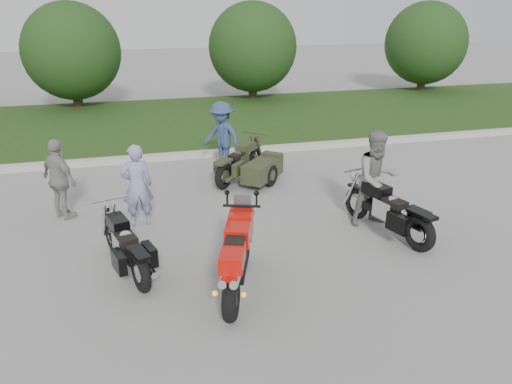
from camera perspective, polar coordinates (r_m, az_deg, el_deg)
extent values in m
plane|color=gray|center=(8.06, -3.66, -8.34)|extent=(80.00, 80.00, 0.00)
cube|color=#B8B6AD|center=(13.54, -8.78, 4.12)|extent=(60.00, 0.30, 0.15)
cube|color=#34531C|center=(17.54, -10.40, 7.86)|extent=(60.00, 8.00, 0.14)
cylinder|color=#3F2B1C|center=(20.75, -19.77, 10.48)|extent=(0.36, 0.36, 1.20)
sphere|color=#1C3613|center=(20.55, -20.33, 14.85)|extent=(3.60, 3.60, 3.60)
cylinder|color=#3F2B1C|center=(21.35, -0.38, 11.95)|extent=(0.36, 0.36, 1.20)
sphere|color=#1C3613|center=(21.16, -0.39, 16.23)|extent=(3.60, 3.60, 3.60)
cylinder|color=#3F2B1C|center=(24.60, 18.39, 12.11)|extent=(0.36, 0.36, 1.20)
sphere|color=#1C3613|center=(24.43, 18.83, 15.80)|extent=(3.60, 3.60, 3.60)
torus|color=black|center=(6.65, -2.88, -12.10)|extent=(0.39, 0.66, 0.63)
torus|color=black|center=(7.92, -1.55, -6.36)|extent=(0.32, 0.62, 0.61)
cube|color=black|center=(7.11, -2.22, -7.44)|extent=(0.57, 0.96, 0.36)
cube|color=red|center=(7.19, -2.04, -4.64)|extent=(0.51, 0.64, 0.26)
cube|color=red|center=(6.60, -2.70, -7.54)|extent=(0.47, 0.63, 0.22)
cube|color=black|center=(6.85, -2.38, -5.65)|extent=(0.37, 0.42, 0.10)
cube|color=red|center=(7.55, -1.72, -3.69)|extent=(0.46, 0.50, 0.41)
cylinder|color=silver|center=(6.44, -3.63, -9.98)|extent=(0.26, 0.48, 0.22)
cylinder|color=silver|center=(6.42, -2.35, -10.04)|extent=(0.26, 0.48, 0.22)
torus|color=black|center=(7.42, -13.03, -8.96)|extent=(0.31, 0.62, 0.60)
torus|color=black|center=(8.69, -16.14, -4.78)|extent=(0.26, 0.58, 0.57)
cube|color=black|center=(8.02, -14.77, -6.20)|extent=(0.48, 1.08, 0.12)
cube|color=silver|center=(7.98, -14.82, -5.75)|extent=(0.37, 0.46, 0.31)
cube|color=black|center=(8.11, -15.53, -3.43)|extent=(0.37, 0.54, 0.20)
cube|color=black|center=(7.80, -14.63, -5.08)|extent=(0.36, 0.50, 0.11)
cube|color=black|center=(7.27, -13.23, -6.78)|extent=(0.32, 0.52, 0.05)
cylinder|color=silver|center=(7.84, -12.89, -7.68)|extent=(0.36, 0.96, 0.09)
torus|color=black|center=(8.77, 18.18, -4.50)|extent=(0.33, 0.67, 0.65)
torus|color=black|center=(9.79, 11.42, -1.26)|extent=(0.27, 0.62, 0.61)
cube|color=black|center=(9.22, 14.66, -2.30)|extent=(0.50, 1.17, 0.13)
cube|color=silver|center=(9.19, 14.70, -1.86)|extent=(0.39, 0.49, 0.34)
cube|color=black|center=(9.29, 13.63, 0.26)|extent=(0.40, 0.58, 0.21)
cube|color=black|center=(9.04, 15.43, -1.15)|extent=(0.38, 0.53, 0.12)
cube|color=black|center=(8.63, 18.44, -2.42)|extent=(0.34, 0.56, 0.06)
cylinder|color=silver|center=(9.18, 16.80, -3.55)|extent=(0.37, 1.05, 0.10)
torus|color=black|center=(11.11, -3.71, 1.84)|extent=(0.53, 0.56, 0.62)
torus|color=black|center=(12.35, -0.11, 3.78)|extent=(0.47, 0.50, 0.58)
cube|color=black|center=(11.70, -1.82, 3.24)|extent=(0.88, 0.94, 0.13)
cube|color=#323720|center=(11.68, -1.82, 3.58)|extent=(0.48, 0.49, 0.32)
cube|color=#323720|center=(11.83, -1.19, 5.10)|extent=(0.53, 0.54, 0.20)
cube|color=black|center=(11.52, -2.17, 4.18)|extent=(0.49, 0.51, 0.11)
cube|color=#323720|center=(11.01, -3.75, 3.45)|extent=(0.48, 0.50, 0.05)
cylinder|color=#323720|center=(11.40, -1.88, 2.09)|extent=(0.74, 0.80, 0.09)
cube|color=#323720|center=(11.34, 0.76, 2.58)|extent=(1.17, 1.21, 0.41)
torus|color=black|center=(11.28, 1.79, 1.89)|extent=(0.42, 0.45, 0.51)
imported|color=#908EC1|center=(9.40, -13.45, 0.72)|extent=(0.60, 0.42, 1.56)
imported|color=gray|center=(9.41, 13.65, 1.53)|extent=(0.92, 0.74, 1.80)
imported|color=#33476B|center=(12.27, -3.91, 6.35)|extent=(1.17, 1.26, 1.71)
imported|color=gray|center=(10.13, -21.54, 1.33)|extent=(0.89, 0.95, 1.57)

